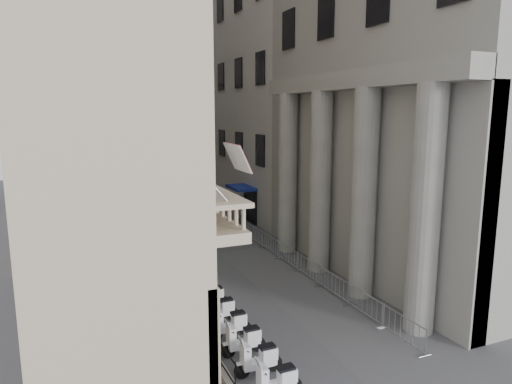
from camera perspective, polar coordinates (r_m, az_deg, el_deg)
far_building at (r=56.55m, az=-14.45°, el=15.91°), size 22.00×10.00×30.00m
iron_fence at (r=27.40m, az=-12.55°, el=-9.16°), size 0.30×28.00×1.40m
blue_awning at (r=37.00m, az=-1.87°, el=-3.89°), size 1.60×3.00×3.00m
scooter_1 at (r=16.84m, az=0.39°, el=-21.82°), size 1.40×0.56×1.50m
scooter_2 at (r=17.98m, az=-1.52°, el=-19.60°), size 1.40×0.56×1.50m
scooter_3 at (r=19.16m, az=-3.15°, el=-17.64°), size 1.40×0.56×1.50m
scooter_4 at (r=20.36m, az=-4.56°, el=-15.89°), size 1.40×0.56×1.50m
scooter_5 at (r=21.60m, az=-5.80°, el=-14.33°), size 1.40×0.56×1.50m
scooter_6 at (r=22.86m, az=-6.88°, el=-12.94°), size 1.40×0.56×1.50m
scooter_7 at (r=24.13m, az=-7.84°, el=-11.69°), size 1.40×0.56×1.50m
scooter_8 at (r=25.42m, az=-8.69°, el=-10.56°), size 1.40×0.56×1.50m
scooter_9 at (r=26.73m, az=-9.46°, el=-9.54°), size 1.40×0.56×1.50m
scooter_10 at (r=28.05m, az=-10.15°, el=-8.62°), size 1.40×0.56×1.50m
scooter_11 at (r=29.38m, az=-10.78°, el=-7.78°), size 1.40×0.56×1.50m
scooter_12 at (r=30.71m, az=-11.35°, el=-7.01°), size 1.40×0.56×1.50m
scooter_13 at (r=32.06m, az=-11.87°, el=-6.30°), size 1.40×0.56×1.50m
scooter_14 at (r=33.41m, az=-12.34°, el=-5.65°), size 1.40×0.56×1.50m
scooter_15 at (r=34.77m, az=-12.78°, el=-5.05°), size 1.40×0.56×1.50m
barrier_0 at (r=19.64m, az=17.87°, el=-17.40°), size 0.60×2.40×1.10m
barrier_1 at (r=21.38m, az=13.37°, el=-14.83°), size 0.60×2.40×1.10m
barrier_2 at (r=23.26m, az=9.66°, el=-12.60°), size 0.60×2.40×1.10m
barrier_3 at (r=25.24m, az=6.56°, el=-10.66°), size 0.60×2.40×1.10m
barrier_4 at (r=27.31m, az=3.96°, el=-9.00°), size 0.60×2.40×1.10m
barrier_5 at (r=29.45m, az=1.75°, el=-7.55°), size 0.60×2.40×1.10m
barrier_6 at (r=31.64m, az=-0.14°, el=-6.30°), size 0.60×2.40×1.10m
barrier_7 at (r=33.87m, az=-1.78°, el=-5.20°), size 0.60×2.40×1.10m
barrier_8 at (r=36.14m, az=-3.22°, el=-4.24°), size 0.60×2.40×1.10m
barrier_9 at (r=38.44m, az=-4.47°, el=-3.39°), size 0.60×2.40×1.10m
security_tent at (r=35.23m, az=-14.21°, el=-0.17°), size 4.19×4.19×3.41m
street_lamp at (r=32.51m, az=-14.15°, el=3.65°), size 2.89×0.92×9.06m
info_kiosk at (r=27.89m, az=-9.12°, el=-6.72°), size 0.53×0.89×1.82m
pedestrian_a at (r=39.76m, az=-7.65°, el=-1.57°), size 0.81×0.65×1.93m
pedestrian_b at (r=36.71m, az=-7.99°, el=-2.87°), size 0.83×0.69×1.53m
pedestrian_c at (r=45.02m, az=-11.89°, el=-0.28°), size 1.03×0.71×2.03m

